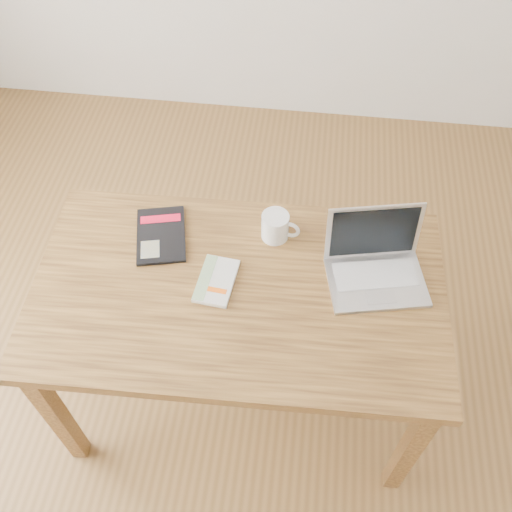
# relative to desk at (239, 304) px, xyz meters

# --- Properties ---
(room) EXTENTS (4.04, 4.04, 2.70)m
(room) POSITION_rel_desk_xyz_m (-0.12, -0.14, 0.69)
(room) COLOR brown
(room) RESTS_ON ground
(desk) EXTENTS (1.34, 0.79, 0.75)m
(desk) POSITION_rel_desk_xyz_m (0.00, 0.00, 0.00)
(desk) COLOR brown
(desk) RESTS_ON ground
(white_guidebook) EXTENTS (0.13, 0.20, 0.02)m
(white_guidebook) POSITION_rel_desk_xyz_m (-0.07, 0.02, 0.10)
(white_guidebook) COLOR silver
(white_guidebook) RESTS_ON desk
(black_guidebook) EXTENTS (0.21, 0.27, 0.01)m
(black_guidebook) POSITION_rel_desk_xyz_m (-0.29, 0.18, 0.10)
(black_guidebook) COLOR black
(black_guidebook) RESTS_ON desk
(laptop) EXTENTS (0.35, 0.31, 0.22)m
(laptop) POSITION_rel_desk_xyz_m (0.43, 0.12, 0.14)
(laptop) COLOR silver
(laptop) RESTS_ON desk
(coffee_mug) EXTENTS (0.13, 0.09, 0.10)m
(coffee_mug) POSITION_rel_desk_xyz_m (0.10, 0.23, 0.14)
(coffee_mug) COLOR white
(coffee_mug) RESTS_ON desk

